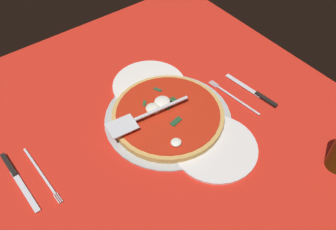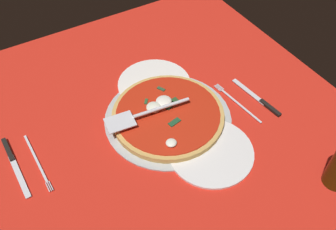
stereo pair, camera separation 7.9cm
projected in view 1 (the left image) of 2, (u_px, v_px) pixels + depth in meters
ground_plane at (153, 131)px, 103.00cm from camera, size 114.34×114.34×0.80cm
checker_pattern at (153, 130)px, 102.66cm from camera, size 114.34×114.34×0.10cm
pizza_pan at (168, 118)px, 104.94cm from camera, size 36.49×36.49×0.81cm
dinner_plate_left at (149, 85)px, 113.97cm from camera, size 22.88×22.88×1.00cm
dinner_plate_right at (215, 148)px, 97.81cm from camera, size 22.93×22.93×1.00cm
pizza at (168, 115)px, 103.85cm from camera, size 32.13×32.13×3.42cm
pizza_server at (144, 116)px, 99.93cm from camera, size 6.70×24.90×1.00cm
place_setting_near at (29, 177)px, 91.94cm from camera, size 22.02×12.40×1.40cm
place_setting_far at (245, 96)px, 111.09cm from camera, size 20.62×15.57×1.40cm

